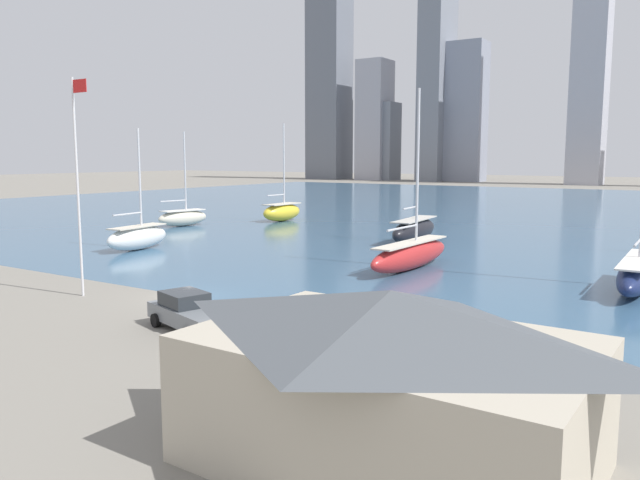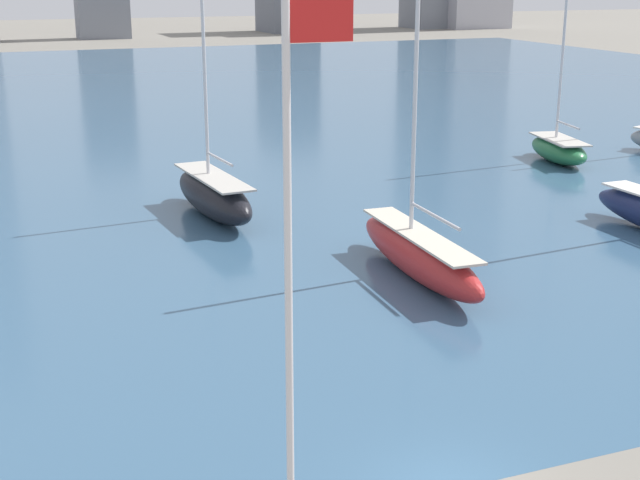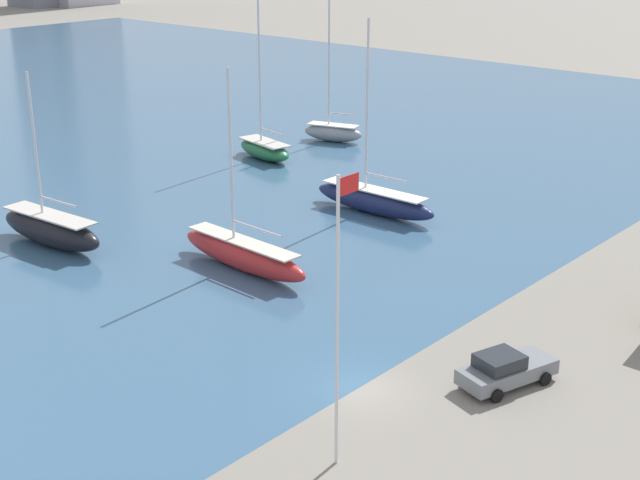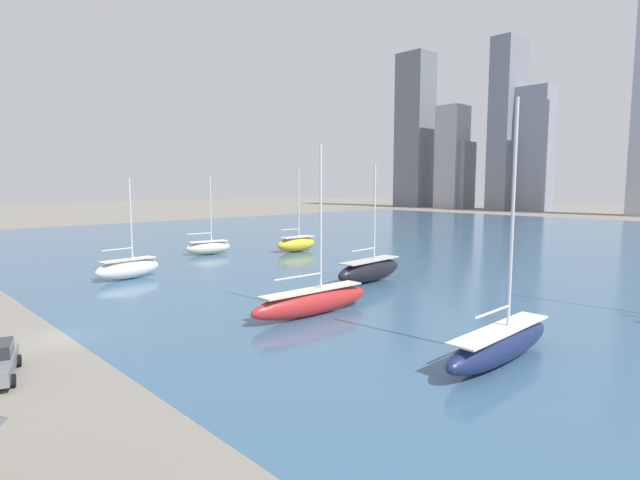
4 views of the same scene
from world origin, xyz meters
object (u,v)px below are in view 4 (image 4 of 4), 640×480
sailboat_cream (208,247)px  sailboat_yellow (296,243)px  sailboat_navy (501,343)px  sailboat_black (370,270)px  sailboat_white (128,268)px  sailboat_red (313,301)px

sailboat_cream → sailboat_yellow: bearing=70.6°
sailboat_navy → sailboat_yellow: bearing=152.3°
sailboat_black → sailboat_white: bearing=-141.5°
sailboat_yellow → sailboat_cream: bearing=-118.8°
sailboat_black → sailboat_yellow: size_ratio=0.97×
sailboat_yellow → sailboat_navy: size_ratio=0.84×
sailboat_white → sailboat_red: (23.43, 4.01, -0.04)m
sailboat_white → sailboat_cream: (-10.08, 15.36, -0.08)m
sailboat_black → sailboat_red: sailboat_red is taller
sailboat_white → sailboat_navy: (37.65, 4.81, -0.06)m
sailboat_white → sailboat_yellow: (-3.89, 26.05, 0.07)m
sailboat_black → sailboat_white: sailboat_black is taller
sailboat_white → sailboat_navy: bearing=0.5°
sailboat_black → sailboat_yellow: bearing=152.4°
sailboat_yellow → sailboat_white: bearing=-80.2°
sailboat_navy → sailboat_cream: bearing=167.0°
sailboat_cream → sailboat_red: sailboat_red is taller
sailboat_black → sailboat_cream: 28.08m
sailboat_black → sailboat_yellow: 23.74m
sailboat_yellow → sailboat_navy: (41.53, -21.24, -0.13)m
sailboat_cream → sailboat_navy: (47.72, -10.55, 0.03)m
sailboat_cream → sailboat_red: size_ratio=0.85×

